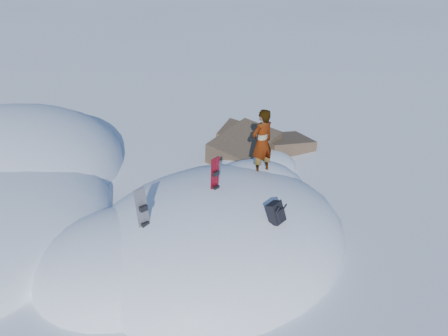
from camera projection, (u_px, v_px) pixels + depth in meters
ground at (217, 242)px, 11.15m from camera, size 120.00×120.00×0.00m
snow_mound at (206, 240)px, 11.23m from camera, size 8.00×6.00×3.00m
rock_outcrop at (253, 159)px, 15.21m from camera, size 4.68×4.41×1.68m
snowboard_red at (215, 182)px, 10.56m from camera, size 0.27×0.19×1.36m
snowboard_dark at (144, 218)px, 9.62m from camera, size 0.28×0.21×1.44m
backpack at (276, 213)px, 9.69m from camera, size 0.41×0.49×0.57m
gear_pile at (159, 311)px, 8.96m from camera, size 1.00×0.78×0.26m
person at (262, 142)px, 11.58m from camera, size 0.68×0.45×1.85m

